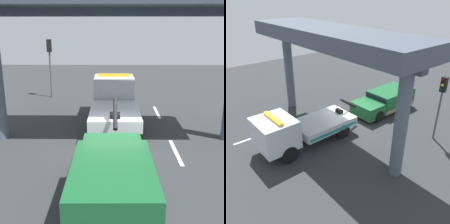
{
  "view_description": "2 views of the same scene",
  "coord_description": "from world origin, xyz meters",
  "views": [
    {
      "loc": [
        -11.21,
        -0.11,
        5.03
      ],
      "look_at": [
        1.45,
        0.09,
        1.33
      ],
      "focal_mm": 46.04,
      "sensor_mm": 36.0,
      "label": 1
    },
    {
      "loc": [
        10.25,
        11.26,
        8.61
      ],
      "look_at": [
        1.02,
        -0.04,
        1.29
      ],
      "focal_mm": 39.12,
      "sensor_mm": 36.0,
      "label": 2
    }
  ],
  "objects": [
    {
      "name": "ground_plane",
      "position": [
        0.0,
        0.0,
        -0.05
      ],
      "size": [
        60.0,
        40.0,
        0.1
      ],
      "primitive_type": "cube",
      "color": "#2D3033"
    },
    {
      "name": "lane_stripe_mid",
      "position": [
        0.0,
        -2.63,
        0.0
      ],
      "size": [
        2.6,
        0.16,
        0.01
      ],
      "primitive_type": "cube",
      "color": "silver",
      "rests_on": "ground"
    },
    {
      "name": "lane_stripe_east",
      "position": [
        6.0,
        -2.63,
        0.0
      ],
      "size": [
        2.6,
        0.16,
        0.01
      ],
      "primitive_type": "cube",
      "color": "silver",
      "rests_on": "ground"
    },
    {
      "name": "tow_truck_white",
      "position": [
        4.22,
        0.02,
        1.2
      ],
      "size": [
        7.27,
        2.5,
        2.46
      ],
      "color": "silver",
      "rests_on": "ground"
    },
    {
      "name": "towed_van_green",
      "position": [
        -3.79,
        -0.0,
        0.78
      ],
      "size": [
        5.23,
        2.29,
        1.58
      ],
      "color": "#195B2D",
      "rests_on": "ground"
    },
    {
      "name": "overpass_structure",
      "position": [
        1.58,
        0.0,
        5.91
      ],
      "size": [
        3.6,
        12.74,
        6.72
      ],
      "color": "#4C5666",
      "rests_on": "ground"
    },
    {
      "name": "traffic_light_mid",
      "position": [
        10.02,
        4.79,
        3.11
      ],
      "size": [
        0.39,
        0.32,
        4.27
      ],
      "color": "#515456",
      "rests_on": "ground"
    }
  ]
}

